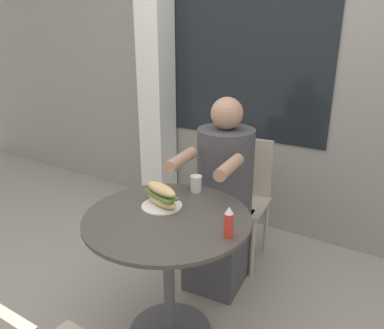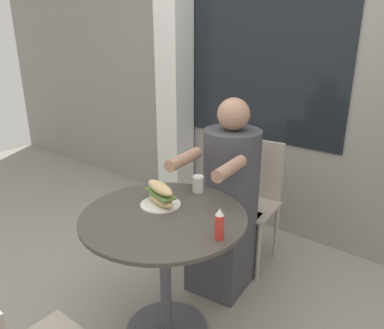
{
  "view_description": "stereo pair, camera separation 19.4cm",
  "coord_description": "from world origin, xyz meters",
  "px_view_note": "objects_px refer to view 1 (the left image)",
  "views": [
    {
      "loc": [
        0.99,
        -1.31,
        1.58
      ],
      "look_at": [
        0.0,
        0.22,
        0.93
      ],
      "focal_mm": 35.0,
      "sensor_mm": 36.0,
      "label": 1
    },
    {
      "loc": [
        1.14,
        -1.2,
        1.58
      ],
      "look_at": [
        0.0,
        0.22,
        0.93
      ],
      "focal_mm": 35.0,
      "sensor_mm": 36.0,
      "label": 2
    }
  ],
  "objects_px": {
    "diner_chair": "(243,188)",
    "condiment_bottle": "(229,223)",
    "seated_diner": "(222,206)",
    "drink_cup": "(196,184)",
    "sandwich_on_plate": "(162,197)",
    "cafe_table": "(168,249)"
  },
  "relations": [
    {
      "from": "diner_chair",
      "to": "condiment_bottle",
      "type": "relative_size",
      "value": 5.97
    },
    {
      "from": "seated_diner",
      "to": "drink_cup",
      "type": "relative_size",
      "value": 12.93
    },
    {
      "from": "sandwich_on_plate",
      "to": "condiment_bottle",
      "type": "xyz_separation_m",
      "value": [
        0.43,
        -0.08,
        0.01
      ]
    },
    {
      "from": "sandwich_on_plate",
      "to": "cafe_table",
      "type": "bearing_deg",
      "value": -38.98
    },
    {
      "from": "sandwich_on_plate",
      "to": "condiment_bottle",
      "type": "relative_size",
      "value": 1.58
    },
    {
      "from": "cafe_table",
      "to": "sandwich_on_plate",
      "type": "xyz_separation_m",
      "value": [
        -0.09,
        0.07,
        0.24
      ]
    },
    {
      "from": "cafe_table",
      "to": "drink_cup",
      "type": "xyz_separation_m",
      "value": [
        -0.04,
        0.33,
        0.23
      ]
    },
    {
      "from": "seated_diner",
      "to": "sandwich_on_plate",
      "type": "height_order",
      "value": "seated_diner"
    },
    {
      "from": "sandwich_on_plate",
      "to": "seated_diner",
      "type": "bearing_deg",
      "value": 82.59
    },
    {
      "from": "seated_diner",
      "to": "sandwich_on_plate",
      "type": "xyz_separation_m",
      "value": [
        -0.07,
        -0.53,
        0.25
      ]
    },
    {
      "from": "drink_cup",
      "to": "condiment_bottle",
      "type": "height_order",
      "value": "condiment_bottle"
    },
    {
      "from": "condiment_bottle",
      "to": "diner_chair",
      "type": "bearing_deg",
      "value": 111.17
    },
    {
      "from": "seated_diner",
      "to": "sandwich_on_plate",
      "type": "bearing_deg",
      "value": 75.83
    },
    {
      "from": "cafe_table",
      "to": "sandwich_on_plate",
      "type": "distance_m",
      "value": 0.27
    },
    {
      "from": "condiment_bottle",
      "to": "sandwich_on_plate",
      "type": "bearing_deg",
      "value": 168.98
    },
    {
      "from": "cafe_table",
      "to": "diner_chair",
      "type": "height_order",
      "value": "diner_chair"
    },
    {
      "from": "seated_diner",
      "to": "drink_cup",
      "type": "xyz_separation_m",
      "value": [
        -0.02,
        -0.28,
        0.25
      ]
    },
    {
      "from": "seated_diner",
      "to": "condiment_bottle",
      "type": "relative_size",
      "value": 8.35
    },
    {
      "from": "drink_cup",
      "to": "seated_diner",
      "type": "bearing_deg",
      "value": 85.38
    },
    {
      "from": "seated_diner",
      "to": "condiment_bottle",
      "type": "xyz_separation_m",
      "value": [
        0.36,
        -0.62,
        0.27
      ]
    },
    {
      "from": "cafe_table",
      "to": "condiment_bottle",
      "type": "height_order",
      "value": "condiment_bottle"
    },
    {
      "from": "diner_chair",
      "to": "condiment_bottle",
      "type": "xyz_separation_m",
      "value": [
        0.37,
        -0.96,
        0.28
      ]
    }
  ]
}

